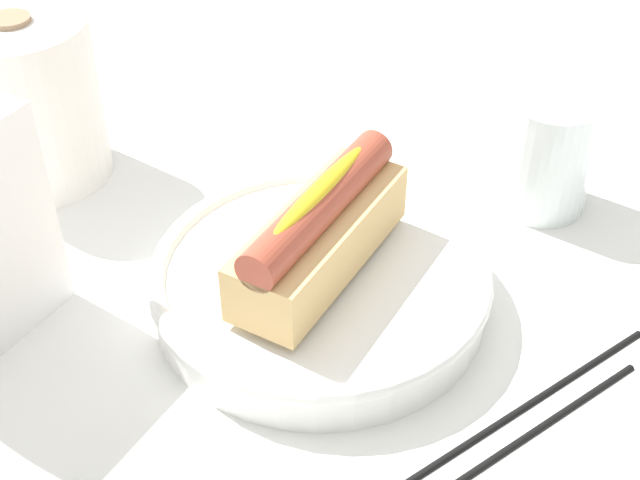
# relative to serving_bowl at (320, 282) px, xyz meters

# --- Properties ---
(ground_plane) EXTENTS (2.40, 2.40, 0.00)m
(ground_plane) POSITION_rel_serving_bowl_xyz_m (0.01, 0.01, -0.02)
(ground_plane) COLOR white
(serving_bowl) EXTENTS (0.23, 0.23, 0.04)m
(serving_bowl) POSITION_rel_serving_bowl_xyz_m (0.00, 0.00, 0.00)
(serving_bowl) COLOR white
(serving_bowl) RESTS_ON ground_plane
(hotdog_front) EXTENTS (0.16, 0.09, 0.06)m
(hotdog_front) POSITION_rel_serving_bowl_xyz_m (0.00, 0.00, 0.04)
(hotdog_front) COLOR #DBB270
(hotdog_front) RESTS_ON serving_bowl
(water_glass) EXTENTS (0.07, 0.07, 0.09)m
(water_glass) POSITION_rel_serving_bowl_xyz_m (0.20, -0.04, 0.02)
(water_glass) COLOR white
(water_glass) RESTS_ON ground_plane
(paper_towel_roll) EXTENTS (0.11, 0.11, 0.13)m
(paper_towel_roll) POSITION_rel_serving_bowl_xyz_m (-0.05, 0.27, 0.05)
(paper_towel_roll) COLOR white
(paper_towel_roll) RESTS_ON ground_plane
(chopstick_near) EXTENTS (0.22, 0.04, 0.01)m
(chopstick_near) POSITION_rel_serving_bowl_xyz_m (0.02, -0.15, -0.02)
(chopstick_near) COLOR black
(chopstick_near) RESTS_ON ground_plane
(chopstick_far) EXTENTS (0.22, 0.04, 0.01)m
(chopstick_far) POSITION_rel_serving_bowl_xyz_m (-0.01, -0.16, -0.02)
(chopstick_far) COLOR black
(chopstick_far) RESTS_ON ground_plane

